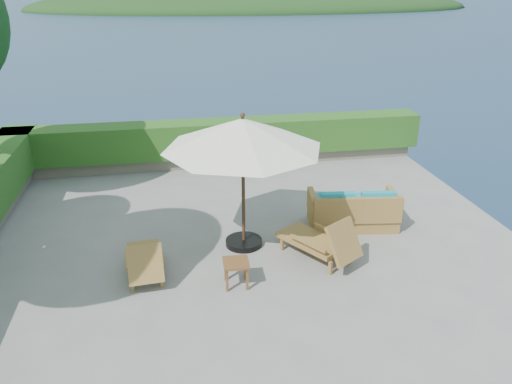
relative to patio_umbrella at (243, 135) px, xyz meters
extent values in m
plane|color=gray|center=(0.00, -0.57, -2.42)|extent=(12.00, 12.00, 0.00)
cube|color=#595146|center=(0.00, -0.57, -3.98)|extent=(12.00, 12.00, 3.00)
plane|color=#162845|center=(0.00, -0.57, -5.43)|extent=(600.00, 600.00, 0.00)
ellipsoid|color=black|center=(25.00, 139.43, -5.43)|extent=(126.00, 57.60, 12.60)
cube|color=slate|center=(0.00, 5.03, -2.25)|extent=(12.00, 0.60, 0.36)
cube|color=#254F16|center=(0.00, 5.03, -1.58)|extent=(12.40, 0.90, 1.00)
cylinder|color=black|center=(0.00, 0.00, -2.37)|extent=(0.82, 0.82, 0.12)
cylinder|color=#342113|center=(0.00, 0.00, -1.04)|extent=(0.08, 0.08, 2.77)
cone|color=silver|center=(0.00, 0.00, 0.03)|extent=(3.40, 3.40, 0.61)
sphere|color=#342113|center=(0.00, 0.00, 0.39)|extent=(0.11, 0.11, 0.10)
cube|color=olive|center=(-2.25, -1.32, -2.30)|extent=(0.06, 0.06, 0.25)
cube|color=olive|center=(-1.72, -1.28, -2.30)|extent=(0.06, 0.06, 0.25)
cube|color=olive|center=(-2.34, -0.19, -2.30)|extent=(0.06, 0.06, 0.25)
cube|color=olive|center=(-1.81, -0.15, -2.30)|extent=(0.06, 0.06, 0.25)
cube|color=olive|center=(-2.04, -0.64, -2.14)|extent=(0.72, 1.27, 0.09)
cube|color=olive|center=(-1.98, -1.35, -1.88)|extent=(0.65, 0.45, 0.66)
cube|color=olive|center=(-2.34, -0.86, -2.00)|extent=(0.12, 0.80, 0.05)
cube|color=olive|center=(-1.70, -0.80, -2.00)|extent=(0.12, 0.80, 0.05)
cube|color=olive|center=(1.45, -1.43, -2.29)|extent=(0.09, 0.09, 0.28)
cube|color=olive|center=(1.95, -1.11, -2.29)|extent=(0.09, 0.09, 0.28)
cube|color=olive|center=(0.75, -0.35, -2.29)|extent=(0.09, 0.09, 0.28)
cube|color=olive|center=(1.26, -0.03, -2.29)|extent=(0.09, 0.09, 0.28)
cube|color=olive|center=(1.30, -0.64, -2.11)|extent=(1.35, 1.55, 0.10)
cube|color=olive|center=(1.73, -1.32, -1.81)|extent=(0.84, 0.76, 0.75)
cube|color=olive|center=(1.10, -1.02, -1.94)|extent=(0.55, 0.80, 0.05)
cube|color=olive|center=(1.72, -0.63, -1.94)|extent=(0.55, 0.80, 0.05)
cube|color=brown|center=(-0.56, -1.64, -2.20)|extent=(0.05, 0.05, 0.45)
cube|color=brown|center=(-0.19, -1.65, -2.20)|extent=(0.05, 0.05, 0.45)
cube|color=brown|center=(-0.54, -1.27, -2.20)|extent=(0.05, 0.05, 0.45)
cube|color=brown|center=(-0.18, -1.29, -2.20)|extent=(0.05, 0.05, 0.45)
cube|color=brown|center=(-0.37, -1.46, -1.96)|extent=(0.49, 0.49, 0.05)
cube|color=olive|center=(2.58, 0.47, -2.21)|extent=(2.05, 1.22, 0.43)
cube|color=olive|center=(2.52, 0.02, -1.84)|extent=(1.93, 0.41, 0.59)
cube|color=olive|center=(1.66, 0.59, -1.89)|extent=(0.26, 0.97, 0.48)
cube|color=olive|center=(3.49, 0.34, -1.89)|extent=(0.26, 0.97, 0.48)
cube|color=teal|center=(2.14, 0.58, -1.90)|extent=(0.93, 0.88, 0.19)
cube|color=teal|center=(3.03, 0.46, -1.90)|extent=(0.93, 0.88, 0.19)
cube|color=teal|center=(2.08, 0.19, -1.65)|extent=(0.76, 0.25, 0.39)
cube|color=teal|center=(2.98, 0.07, -1.65)|extent=(0.76, 0.25, 0.39)
camera|label=1|loc=(-1.39, -9.20, 2.81)|focal=35.00mm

